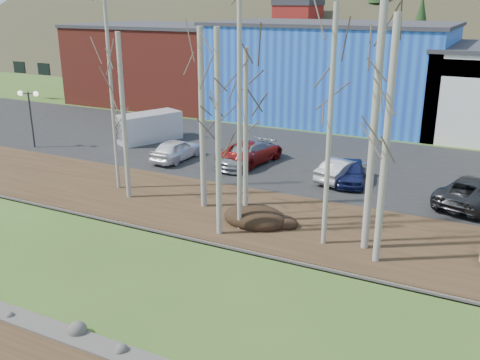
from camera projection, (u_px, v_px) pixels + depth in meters
The scene contains 24 objects.
river at pixel (212, 297), 19.10m from camera, with size 80.00×8.00×0.90m, color #141D31, non-canonical shape.
far_bank_rocks at pixel (260, 251), 22.56m from camera, with size 80.00×0.80×0.46m, color #47423D, non-canonical shape.
far_bank at pixel (288, 223), 25.24m from camera, with size 80.00×7.00×0.15m, color #382616.
parking_lot at pixel (350, 165), 34.12m from camera, with size 80.00×14.00×0.14m, color black.
building_brick at pixel (162, 63), 55.00m from camera, with size 16.32×12.24×7.80m.
building_blue at pixel (330, 71), 47.22m from camera, with size 20.40×12.24×8.30m.
dirt_mound at pixel (255, 217), 25.00m from camera, with size 3.11×2.19×0.61m, color black.
birch_0 at pixel (124, 118), 27.05m from camera, with size 0.25×0.25×8.50m.
birch_1 at pixel (111, 89), 28.04m from camera, with size 0.19×0.19×10.97m.
birch_2 at pixel (202, 121), 25.76m from camera, with size 0.29×0.29×8.81m.
birch_3 at pixel (239, 107), 22.70m from camera, with size 0.20×0.20×11.22m.
birch_4 at pixel (218, 136), 22.55m from camera, with size 0.25×0.25×8.94m.
birch_5 at pixel (246, 138), 24.02m from camera, with size 0.24×0.24×8.03m.
birch_6 at pixel (329, 131), 21.44m from camera, with size 0.21×0.21×9.88m.
birch_7 at pixel (376, 109), 20.72m from camera, with size 0.31×0.31×11.81m.
birch_8 at pixel (386, 145), 19.94m from camera, with size 0.27×0.27×9.54m.
street_lamp at pixel (29, 103), 37.00m from camera, with size 1.48×0.68×4.00m.
car_0 at pixel (176, 150), 34.75m from camera, with size 1.67×4.14×1.41m, color white.
car_1 at pixel (251, 151), 34.28m from camera, with size 2.36×5.11×1.42m, color maroon.
car_2 at pixel (245, 155), 33.62m from camera, with size 1.97×4.84×1.40m, color gray.
car_3 at pixel (351, 172), 30.37m from camera, with size 1.54×3.82×1.30m, color navy.
car_4 at pixel (343, 170), 30.74m from camera, with size 1.40×4.03×1.33m, color #AAA9AB.
car_5 at pixel (474, 191), 27.09m from camera, with size 2.45×5.32×1.48m, color #272729.
van_grey at pixel (146, 127), 39.32m from camera, with size 3.69×5.12×2.07m.
Camera 1 is at (8.48, -7.29, 10.07)m, focal length 40.00 mm.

